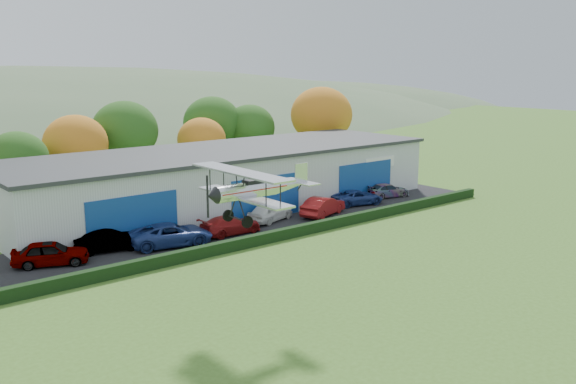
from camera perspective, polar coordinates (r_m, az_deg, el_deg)
ground at (r=34.03m, az=14.47°, el=-10.65°), size 300.00×300.00×0.00m
apron at (r=50.23m, az=-3.13°, el=-3.00°), size 48.00×9.00×0.05m
hedge at (r=46.49m, az=0.40°, el=-3.71°), size 46.00×0.60×0.80m
hangar at (r=56.37m, az=-5.76°, el=1.30°), size 40.60×12.60×5.30m
tree_belt at (r=64.91m, az=-15.17°, el=4.95°), size 75.70×13.22×10.12m
car_0 at (r=42.68m, az=-21.04°, el=-5.28°), size 5.09×3.61×1.61m
car_1 at (r=44.57m, az=-16.19°, el=-4.29°), size 4.96×2.65×1.55m
car_2 at (r=44.88m, az=-10.70°, el=-3.87°), size 6.33×4.03×1.63m
car_3 at (r=47.29m, az=-5.34°, el=-3.04°), size 4.95×2.05×1.43m
car_4 at (r=50.98m, az=-1.67°, el=-1.84°), size 4.89×3.05×1.55m
car_5 at (r=52.93m, az=3.24°, el=-1.30°), size 5.28×3.20×1.64m
car_6 at (r=57.38m, az=6.41°, el=-0.49°), size 5.30×3.43×1.36m
car_7 at (r=61.05m, az=9.14°, el=0.15°), size 4.84×2.75×1.32m
biplane at (r=30.10m, az=-3.02°, el=0.41°), size 6.06×6.89×2.60m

